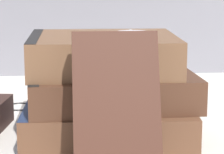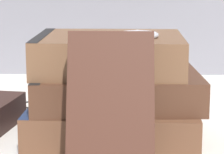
{
  "view_description": "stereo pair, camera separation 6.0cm",
  "coord_description": "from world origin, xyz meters",
  "px_view_note": "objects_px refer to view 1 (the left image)",
  "views": [
    {
      "loc": [
        -0.0,
        -0.56,
        0.2
      ],
      "look_at": [
        0.04,
        0.03,
        0.08
      ],
      "focal_mm": 85.0,
      "sensor_mm": 36.0,
      "label": 1
    },
    {
      "loc": [
        0.05,
        -0.56,
        0.2
      ],
      "look_at": [
        0.04,
        0.03,
        0.08
      ],
      "focal_mm": 85.0,
      "sensor_mm": 36.0,
      "label": 2
    }
  ],
  "objects_px": {
    "book_flat_bottom": "(107,119)",
    "book_flat_middle": "(110,87)",
    "book_leaning_front": "(121,110)",
    "book_flat_top": "(103,54)",
    "pocket_watch": "(137,35)",
    "reading_glasses": "(40,104)"
  },
  "relations": [
    {
      "from": "book_leaning_front",
      "to": "pocket_watch",
      "type": "relative_size",
      "value": 2.77
    },
    {
      "from": "book_flat_middle",
      "to": "book_flat_bottom",
      "type": "bearing_deg",
      "value": -139.49
    },
    {
      "from": "book_flat_bottom",
      "to": "pocket_watch",
      "type": "relative_size",
      "value": 4.02
    },
    {
      "from": "book_flat_middle",
      "to": "book_leaning_front",
      "type": "height_order",
      "value": "book_leaning_front"
    },
    {
      "from": "book_flat_top",
      "to": "book_leaning_front",
      "type": "relative_size",
      "value": 1.24
    },
    {
      "from": "book_flat_middle",
      "to": "book_leaning_front",
      "type": "relative_size",
      "value": 1.43
    },
    {
      "from": "book_flat_bottom",
      "to": "book_flat_middle",
      "type": "relative_size",
      "value": 1.01
    },
    {
      "from": "book_flat_bottom",
      "to": "book_leaning_front",
      "type": "distance_m",
      "value": 0.13
    },
    {
      "from": "book_flat_bottom",
      "to": "reading_glasses",
      "type": "height_order",
      "value": "book_flat_bottom"
    },
    {
      "from": "book_flat_bottom",
      "to": "book_flat_top",
      "type": "relative_size",
      "value": 1.16
    },
    {
      "from": "book_flat_bottom",
      "to": "pocket_watch",
      "type": "xyz_separation_m",
      "value": [
        0.03,
        -0.01,
        0.1
      ]
    },
    {
      "from": "book_flat_middle",
      "to": "book_flat_top",
      "type": "xyz_separation_m",
      "value": [
        -0.01,
        0.0,
        0.04
      ]
    },
    {
      "from": "book_flat_bottom",
      "to": "book_flat_middle",
      "type": "xyz_separation_m",
      "value": [
        0.0,
        0.0,
        0.04
      ]
    },
    {
      "from": "book_leaning_front",
      "to": "book_flat_middle",
      "type": "bearing_deg",
      "value": 90.31
    },
    {
      "from": "book_leaning_front",
      "to": "reading_glasses",
      "type": "bearing_deg",
      "value": 108.78
    },
    {
      "from": "book_flat_middle",
      "to": "book_leaning_front",
      "type": "distance_m",
      "value": 0.12
    },
    {
      "from": "book_flat_bottom",
      "to": "reading_glasses",
      "type": "xyz_separation_m",
      "value": [
        -0.09,
        0.15,
        -0.02
      ]
    },
    {
      "from": "book_leaning_front",
      "to": "pocket_watch",
      "type": "bearing_deg",
      "value": 75.02
    },
    {
      "from": "book_flat_top",
      "to": "book_leaning_front",
      "type": "height_order",
      "value": "book_leaning_front"
    },
    {
      "from": "book_flat_bottom",
      "to": "book_flat_middle",
      "type": "distance_m",
      "value": 0.04
    },
    {
      "from": "reading_glasses",
      "to": "book_flat_middle",
      "type": "bearing_deg",
      "value": -80.83
    },
    {
      "from": "book_flat_top",
      "to": "book_leaning_front",
      "type": "xyz_separation_m",
      "value": [
        0.01,
        -0.12,
        -0.03
      ]
    }
  ]
}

